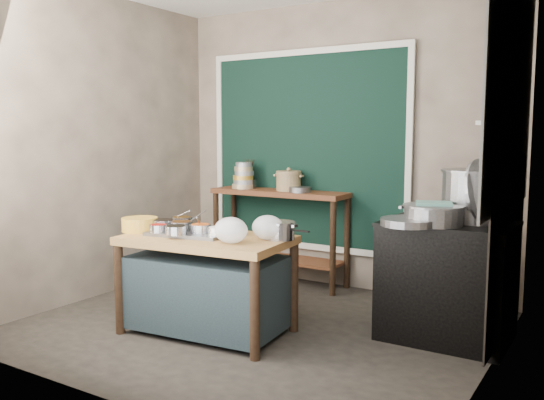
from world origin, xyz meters
The scene contains 30 objects.
floor centered at (0.00, 0.00, -0.01)m, with size 3.50×3.00×0.02m, color #2B2621.
back_wall centered at (0.00, 1.51, 1.40)m, with size 3.50×0.02×2.80m, color gray.
left_wall centered at (-1.76, 0.00, 1.40)m, with size 0.02×3.00×2.80m, color gray.
right_wall centered at (1.76, 0.00, 1.40)m, with size 0.02×3.00×2.80m, color gray.
curtain_panel centered at (-0.35, 1.47, 1.35)m, with size 2.10×0.02×1.90m, color black.
curtain_frame centered at (-0.35, 1.46, 1.35)m, with size 2.22×0.03×2.02m, color beige, non-canonical shape.
tile_panel centered at (1.74, 0.55, 1.85)m, with size 0.02×1.70×1.70m, color #B2B2AA.
soot_patch centered at (1.74, 0.65, 0.70)m, with size 0.01×1.30×1.30m, color black.
wall_shelf centered at (1.63, 0.85, 1.60)m, with size 0.22×0.70×0.03m, color beige.
prep_table centered at (-0.24, -0.30, 0.38)m, with size 1.25×0.72×0.75m, color olive.
back_counter centered at (-0.55, 1.28, 0.47)m, with size 1.45×0.40×0.95m, color #5D2F1A.
stove_block centered at (1.35, 0.55, 0.42)m, with size 0.90×0.68×0.85m, color black.
stove_top centered at (1.35, 0.55, 0.86)m, with size 0.92×0.69×0.03m, color black.
condiment_tray centered at (-0.40, -0.28, 0.76)m, with size 0.61×0.43×0.03m, color gray.
condiment_bowls centered at (-0.44, -0.31, 0.81)m, with size 0.69×0.51×0.07m.
yellow_basin centered at (-0.84, -0.39, 0.80)m, with size 0.28×0.28×0.11m, color gold.
saucepan centered at (0.29, -0.10, 0.82)m, with size 0.24×0.24×0.13m, color gray, non-canonical shape.
plastic_bag_a centered at (0.08, -0.42, 0.84)m, with size 0.25×0.21×0.19m, color white.
plastic_bag_b centered at (0.23, -0.17, 0.84)m, with size 0.24×0.21×0.18m, color white.
bowl_stack centered at (-0.97, 1.26, 1.07)m, with size 0.24×0.24×0.27m.
utensil_cup centered at (-0.93, 1.29, 1.00)m, with size 0.16×0.16×0.09m, color gray.
ceramic_crock centered at (-0.45, 1.29, 1.04)m, with size 0.27×0.27×0.18m, color #8E724D, non-canonical shape.
wide_bowl centered at (-0.27, 1.21, 0.98)m, with size 0.22×0.22×0.05m, color gray.
stock_pot centered at (1.49, 0.66, 1.07)m, with size 0.49×0.49×0.38m, color gray, non-canonical shape.
pot_lid centered at (1.56, 0.60, 1.11)m, with size 0.47×0.47×0.02m, color gray.
steamer centered at (1.29, 0.36, 0.95)m, with size 0.44×0.44×0.14m, color gray, non-canonical shape.
green_cloth centered at (1.29, 0.36, 1.03)m, with size 0.25×0.19×0.02m, color #5D9C92.
shallow_pan centered at (1.15, 0.22, 0.91)m, with size 0.40×0.40×0.05m, color gray.
shelf_bowl_stack centered at (1.63, 0.74, 1.67)m, with size 0.15×0.15×0.12m.
shelf_bowl_green centered at (1.63, 0.99, 1.64)m, with size 0.14×0.14×0.05m, color gray.
Camera 1 is at (2.45, -3.68, 1.53)m, focal length 38.00 mm.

